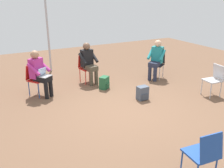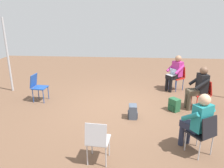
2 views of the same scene
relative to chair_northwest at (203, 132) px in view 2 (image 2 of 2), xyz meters
name	(u,v)px [view 2 (image 2 of 2)]	position (x,y,z in m)	size (l,w,h in m)	color
ground_plane	(121,107)	(1.64, -2.10, -0.50)	(14.89, 14.89, 0.00)	brown
chair_northwest	(203,132)	(0.00, 0.00, 0.00)	(0.56, 0.58, 0.85)	black
chair_west	(203,92)	(-0.69, -2.23, 0.00)	(0.49, 0.46, 0.85)	red
chair_north	(97,139)	(1.96, 0.39, 0.00)	(0.43, 0.47, 0.85)	#B7B7BC
chair_southwest	(178,76)	(-0.32, -3.85, 0.00)	(0.58, 0.57, 0.85)	red
chair_east	(38,86)	(4.22, -2.42, 0.00)	(0.47, 0.43, 0.85)	#1E4799
person_with_laptop	(175,71)	(-0.18, -3.75, 0.20)	(0.64, 0.63, 1.24)	black
person_in_black	(199,86)	(-0.53, -2.20, 0.20)	(0.56, 0.55, 1.24)	#4C4233
person_in_teal	(198,119)	(0.09, -0.14, 0.20)	(0.63, 0.63, 1.24)	#23283D
backpack_near_laptop_user	(174,105)	(0.13, -2.00, -0.34)	(0.33, 0.34, 0.36)	#235B38
backpack_by_empty_chair	(133,112)	(1.30, -1.47, -0.34)	(0.26, 0.29, 0.36)	#475160
tent_pole_far	(8,56)	(5.52, -3.26, 0.76)	(0.07, 0.07, 2.51)	#B2B2B7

